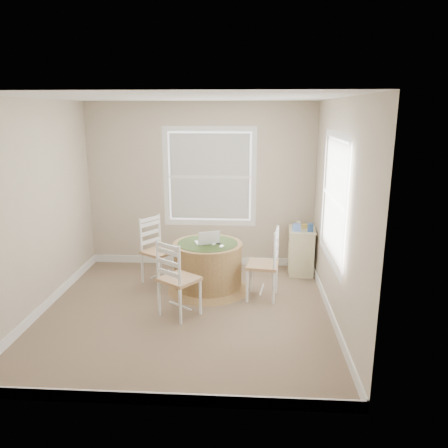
{
  "coord_description": "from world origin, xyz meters",
  "views": [
    {
      "loc": [
        0.78,
        -4.99,
        2.46
      ],
      "look_at": [
        0.45,
        0.45,
        1.04
      ],
      "focal_mm": 35.0,
      "sensor_mm": 36.0,
      "label": 1
    }
  ],
  "objects_px": {
    "chair_right": "(262,264)",
    "laptop": "(207,241)",
    "chair_left": "(159,251)",
    "chair_near": "(179,279)",
    "round_table": "(208,264)",
    "corner_chest": "(301,251)"
  },
  "relations": [
    {
      "from": "round_table",
      "to": "chair_right",
      "type": "distance_m",
      "value": 0.8
    },
    {
      "from": "chair_right",
      "to": "round_table",
      "type": "bearing_deg",
      "value": -99.18
    },
    {
      "from": "round_table",
      "to": "corner_chest",
      "type": "bearing_deg",
      "value": 43.76
    },
    {
      "from": "chair_left",
      "to": "chair_near",
      "type": "distance_m",
      "value": 1.14
    },
    {
      "from": "chair_right",
      "to": "laptop",
      "type": "height_order",
      "value": "chair_right"
    },
    {
      "from": "round_table",
      "to": "laptop",
      "type": "relative_size",
      "value": 3.08
    },
    {
      "from": "round_table",
      "to": "corner_chest",
      "type": "distance_m",
      "value": 1.56
    },
    {
      "from": "chair_right",
      "to": "corner_chest",
      "type": "height_order",
      "value": "chair_right"
    },
    {
      "from": "chair_near",
      "to": "corner_chest",
      "type": "xyz_separation_m",
      "value": [
        1.65,
        1.56,
        -0.12
      ]
    },
    {
      "from": "chair_right",
      "to": "corner_chest",
      "type": "distance_m",
      "value": 1.17
    },
    {
      "from": "round_table",
      "to": "chair_near",
      "type": "height_order",
      "value": "chair_near"
    },
    {
      "from": "laptop",
      "to": "round_table",
      "type": "bearing_deg",
      "value": -130.68
    },
    {
      "from": "chair_left",
      "to": "chair_right",
      "type": "xyz_separation_m",
      "value": [
        1.49,
        -0.47,
        0.0
      ]
    },
    {
      "from": "round_table",
      "to": "chair_right",
      "type": "xyz_separation_m",
      "value": [
        0.75,
        -0.24,
        0.1
      ]
    },
    {
      "from": "chair_left",
      "to": "laptop",
      "type": "distance_m",
      "value": 0.8
    },
    {
      "from": "chair_near",
      "to": "corner_chest",
      "type": "bearing_deg",
      "value": -100.71
    },
    {
      "from": "chair_left",
      "to": "chair_right",
      "type": "relative_size",
      "value": 1.0
    },
    {
      "from": "laptop",
      "to": "chair_right",
      "type": "bearing_deg",
      "value": 142.78
    },
    {
      "from": "round_table",
      "to": "chair_left",
      "type": "distance_m",
      "value": 0.77
    },
    {
      "from": "round_table",
      "to": "laptop",
      "type": "bearing_deg",
      "value": -94.88
    },
    {
      "from": "chair_right",
      "to": "chair_near",
      "type": "bearing_deg",
      "value": -52.42
    },
    {
      "from": "chair_right",
      "to": "laptop",
      "type": "relative_size",
      "value": 2.56
    }
  ]
}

